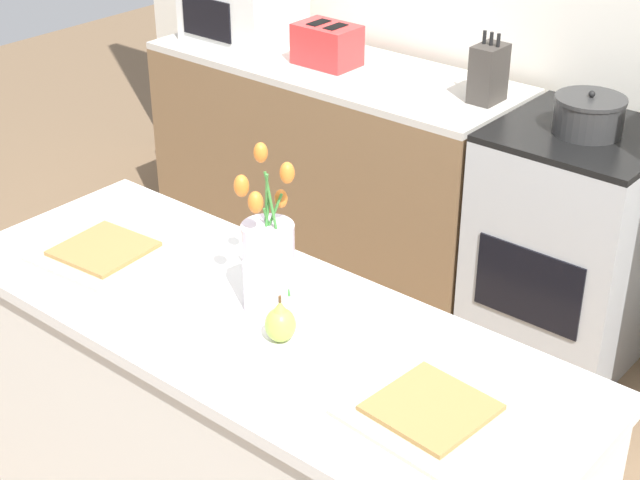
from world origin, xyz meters
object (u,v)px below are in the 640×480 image
at_px(plate_setting_left, 104,251).
at_px(knife_block, 488,73).
at_px(pear_figurine, 280,323).
at_px(flower_vase, 268,261).
at_px(microwave, 243,11).
at_px(cooking_pot, 589,115).
at_px(plate_setting_right, 431,410).
at_px(toaster, 327,45).
at_px(stove_range, 569,244).

xyz_separation_m(plate_setting_left, knife_block, (0.23, 1.67, 0.13)).
relative_size(plate_setting_left, knife_block, 1.29).
bearing_deg(knife_block, plate_setting_left, -97.78).
bearing_deg(pear_figurine, plate_setting_left, -179.77).
xyz_separation_m(flower_vase, microwave, (-1.57, 1.54, 0.03)).
relative_size(flower_vase, knife_block, 1.59).
height_order(cooking_pot, knife_block, knife_block).
height_order(flower_vase, microwave, flower_vase).
height_order(plate_setting_right, cooking_pot, cooking_pot).
bearing_deg(microwave, plate_setting_left, -57.98).
bearing_deg(pear_figurine, microwave, 136.00).
distance_m(plate_setting_right, toaster, 2.30).
relative_size(plate_setting_left, plate_setting_right, 1.00).
relative_size(cooking_pot, knife_block, 0.93).
bearing_deg(stove_range, plate_setting_left, -111.84).
relative_size(plate_setting_right, toaster, 1.24).
relative_size(plate_setting_right, cooking_pot, 1.39).
relative_size(flower_vase, plate_setting_right, 1.24).
relative_size(plate_setting_right, knife_block, 1.29).
distance_m(flower_vase, cooking_pot, 1.54).
bearing_deg(flower_vase, toaster, 125.02).
bearing_deg(toaster, pear_figurine, -53.68).
xyz_separation_m(plate_setting_left, plate_setting_right, (1.11, 0.00, 0.00)).
bearing_deg(cooking_pot, microwave, 179.62).
height_order(stove_range, cooking_pot, cooking_pot).
bearing_deg(flower_vase, knife_block, 101.53).
relative_size(flower_vase, pear_figurine, 3.42).
bearing_deg(plate_setting_right, plate_setting_left, 180.00).
distance_m(flower_vase, pear_figurine, 0.17).
height_order(stove_range, microwave, microwave).
bearing_deg(stove_range, toaster, -179.19).
xyz_separation_m(flower_vase, plate_setting_right, (0.56, -0.09, -0.13)).
relative_size(flower_vase, microwave, 0.90).
distance_m(flower_vase, toaster, 1.87).
xyz_separation_m(flower_vase, plate_setting_left, (-0.55, -0.09, -0.13)).
bearing_deg(stove_range, plate_setting_right, -74.43).
relative_size(stove_range, flower_vase, 2.13).
xyz_separation_m(cooking_pot, microwave, (-1.69, 0.01, 0.07)).
xyz_separation_m(plate_setting_left, microwave, (-1.02, 1.63, 0.16)).
relative_size(stove_range, plate_setting_right, 2.64).
distance_m(pear_figurine, microwave, 2.35).
bearing_deg(plate_setting_right, flower_vase, 170.78).
relative_size(toaster, microwave, 0.58).
distance_m(stove_range, cooking_pot, 0.53).
height_order(plate_setting_right, knife_block, knife_block).
bearing_deg(plate_setting_left, toaster, 107.81).
distance_m(stove_range, flower_vase, 1.65).
xyz_separation_m(flower_vase, knife_block, (-0.32, 1.58, 0.01)).
height_order(pear_figurine, microwave, microwave).
bearing_deg(stove_range, knife_block, 175.40).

